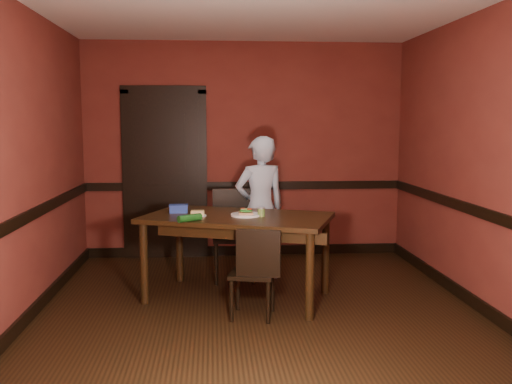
{
  "coord_description": "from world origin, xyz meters",
  "views": [
    {
      "loc": [
        -0.41,
        -4.95,
        1.7
      ],
      "look_at": [
        0.0,
        0.35,
        1.05
      ],
      "focal_mm": 40.0,
      "sensor_mm": 36.0,
      "label": 1
    }
  ],
  "objects": [
    {
      "name": "wall_front",
      "position": [
        0.0,
        -2.25,
        1.35
      ],
      "size": [
        4.0,
        0.02,
        2.7
      ],
      "primitive_type": "cube",
      "color": "maroon",
      "rests_on": "ground"
    },
    {
      "name": "door",
      "position": [
        -1.0,
        2.22,
        1.09
      ],
      "size": [
        1.05,
        0.07,
        2.2
      ],
      "color": "black",
      "rests_on": "ground"
    },
    {
      "name": "wall_left",
      "position": [
        -2.0,
        0.0,
        1.35
      ],
      "size": [
        0.02,
        4.5,
        2.7
      ],
      "primitive_type": "cube",
      "color": "maroon",
      "rests_on": "ground"
    },
    {
      "name": "floor",
      "position": [
        0.0,
        0.0,
        0.0
      ],
      "size": [
        4.0,
        4.5,
        0.01
      ],
      "primitive_type": "cube",
      "color": "black",
      "rests_on": "ground"
    },
    {
      "name": "dado_left",
      "position": [
        -1.99,
        0.0,
        0.9
      ],
      "size": [
        0.03,
        4.5,
        0.1
      ],
      "primitive_type": "cube",
      "color": "black",
      "rests_on": "ground"
    },
    {
      "name": "sandwich_plate",
      "position": [
        -0.09,
        0.41,
        0.84
      ],
      "size": [
        0.29,
        0.29,
        0.07
      ],
      "rotation": [
        0.0,
        0.0,
        0.26
      ],
      "color": "white",
      "rests_on": "dining_table"
    },
    {
      "name": "cheese_saucer",
      "position": [
        -0.55,
        0.43,
        0.84
      ],
      "size": [
        0.17,
        0.17,
        0.05
      ],
      "rotation": [
        0.0,
        0.0,
        0.29
      ],
      "color": "white",
      "rests_on": "dining_table"
    },
    {
      "name": "wall_back",
      "position": [
        0.0,
        2.25,
        1.35
      ],
      "size": [
        4.0,
        0.02,
        2.7
      ],
      "primitive_type": "cube",
      "color": "maroon",
      "rests_on": "ground"
    },
    {
      "name": "baseboard_back",
      "position": [
        0.0,
        2.23,
        0.06
      ],
      "size": [
        4.0,
        0.03,
        0.12
      ],
      "primitive_type": "cube",
      "color": "black",
      "rests_on": "ground"
    },
    {
      "name": "sauce_jar",
      "position": [
        0.05,
        0.36,
        0.86
      ],
      "size": [
        0.07,
        0.07,
        0.09
      ],
      "rotation": [
        0.0,
        0.0,
        -0.13
      ],
      "color": "olive",
      "rests_on": "dining_table"
    },
    {
      "name": "wall_right",
      "position": [
        2.0,
        0.0,
        1.35
      ],
      "size": [
        0.02,
        4.5,
        2.7
      ],
      "primitive_type": "cube",
      "color": "maroon",
      "rests_on": "ground"
    },
    {
      "name": "baseboard_right",
      "position": [
        1.99,
        0.0,
        0.06
      ],
      "size": [
        0.03,
        4.5,
        0.12
      ],
      "primitive_type": "cube",
      "color": "black",
      "rests_on": "ground"
    },
    {
      "name": "dining_table",
      "position": [
        -0.17,
        0.43,
        0.41
      ],
      "size": [
        1.97,
        1.53,
        0.81
      ],
      "primitive_type": "cube",
      "rotation": [
        0.0,
        0.0,
        -0.36
      ],
      "color": "black",
      "rests_on": "floor"
    },
    {
      "name": "wrapped_veg",
      "position": [
        -0.62,
        0.13,
        0.85
      ],
      "size": [
        0.23,
        0.19,
        0.06
      ],
      "primitive_type": "cylinder",
      "rotation": [
        0.0,
        1.57,
        0.61
      ],
      "color": "#154D16",
      "rests_on": "dining_table"
    },
    {
      "name": "chair_far",
      "position": [
        -0.18,
        1.09,
        0.49
      ],
      "size": [
        0.46,
        0.46,
        0.97
      ],
      "primitive_type": null,
      "rotation": [
        0.0,
        0.0,
        -0.02
      ],
      "color": "black",
      "rests_on": "floor"
    },
    {
      "name": "baseboard_left",
      "position": [
        -1.99,
        0.0,
        0.06
      ],
      "size": [
        0.03,
        4.5,
        0.12
      ],
      "primitive_type": "cube",
      "color": "black",
      "rests_on": "ground"
    },
    {
      "name": "ceiling",
      "position": [
        0.0,
        0.0,
        2.7
      ],
      "size": [
        4.0,
        4.5,
        0.01
      ],
      "primitive_type": "cube",
      "color": "silver",
      "rests_on": "ground"
    },
    {
      "name": "dado_right",
      "position": [
        1.99,
        0.0,
        0.9
      ],
      "size": [
        0.03,
        4.5,
        0.1
      ],
      "primitive_type": "cube",
      "color": "black",
      "rests_on": "ground"
    },
    {
      "name": "chair_near",
      "position": [
        -0.07,
        -0.1,
        0.4
      ],
      "size": [
        0.45,
        0.45,
        0.81
      ],
      "primitive_type": null,
      "rotation": [
        0.0,
        0.0,
        2.92
      ],
      "color": "black",
      "rests_on": "floor"
    },
    {
      "name": "food_tub",
      "position": [
        -0.74,
        0.66,
        0.85
      ],
      "size": [
        0.19,
        0.13,
        0.08
      ],
      "rotation": [
        0.0,
        0.0,
        0.04
      ],
      "color": "#2B48B1",
      "rests_on": "dining_table"
    },
    {
      "name": "dado_back",
      "position": [
        0.0,
        2.23,
        0.9
      ],
      "size": [
        4.0,
        0.03,
        0.1
      ],
      "primitive_type": "cube",
      "color": "black",
      "rests_on": "ground"
    },
    {
      "name": "person",
      "position": [
        0.11,
        1.12,
        0.78
      ],
      "size": [
        0.65,
        0.53,
        1.56
      ],
      "primitive_type": "imported",
      "rotation": [
        0.0,
        0.0,
        3.45
      ],
      "color": "#ADC5D9",
      "rests_on": "floor"
    }
  ]
}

